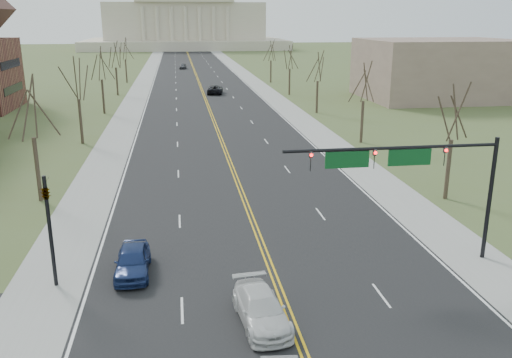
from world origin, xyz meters
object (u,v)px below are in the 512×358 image
object	(u,v)px
signal_mast	(408,166)
car_far_nb	(215,89)
car_sb_inner_second	(261,309)
car_far_sb	(183,66)
signal_left	(49,219)
car_sb_outer_second	(133,261)

from	to	relation	value
signal_mast	car_far_nb	xyz separation A→B (m)	(-5.29, 73.76, -4.96)
car_sb_inner_second	car_far_sb	size ratio (longest dim) A/B	1.12
car_sb_inner_second	car_far_nb	bearing A→B (deg)	81.42
signal_left	car_sb_outer_second	world-z (taller)	signal_left
car_sb_inner_second	car_sb_outer_second	bearing A→B (deg)	130.05
signal_left	car_sb_inner_second	size ratio (longest dim) A/B	1.22
car_sb_outer_second	car_far_sb	distance (m)	125.40
car_sb_inner_second	car_far_sb	bearing A→B (deg)	84.67
car_sb_inner_second	car_sb_outer_second	xyz separation A→B (m)	(-6.17, 5.95, 0.06)
signal_mast	car_sb_outer_second	bearing A→B (deg)	176.90
car_sb_inner_second	car_far_nb	world-z (taller)	car_far_nb
car_far_nb	signal_left	bearing A→B (deg)	87.14
car_sb_inner_second	car_far_nb	xyz separation A→B (m)	(3.57, 78.90, 0.08)
car_sb_outer_second	car_far_nb	xyz separation A→B (m)	(9.74, 72.94, 0.02)
signal_left	car_sb_outer_second	bearing A→B (deg)	11.75
signal_left	car_far_nb	xyz separation A→B (m)	(13.66, 73.75, -2.91)
signal_mast	car_far_nb	bearing A→B (deg)	94.10
signal_left	car_sb_inner_second	xyz separation A→B (m)	(10.09, -5.14, -2.99)
signal_left	car_sb_inner_second	distance (m)	11.71
car_sb_inner_second	car_far_sb	xyz separation A→B (m)	(-1.51, 131.27, 0.03)
signal_left	car_sb_outer_second	size ratio (longest dim) A/B	1.33
signal_mast	signal_left	world-z (taller)	signal_mast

